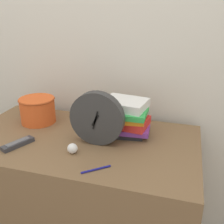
# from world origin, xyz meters

# --- Properties ---
(wall_back) EXTENTS (6.00, 0.04, 2.40)m
(wall_back) POSITION_xyz_m (0.00, 0.70, 1.20)
(wall_back) COLOR silver
(wall_back) RESTS_ON ground_plane
(desk) EXTENTS (1.14, 0.63, 0.74)m
(desk) POSITION_xyz_m (0.00, 0.31, 0.37)
(desk) COLOR brown
(desk) RESTS_ON ground_plane
(desk_clock) EXTENTS (0.25, 0.05, 0.25)m
(desk_clock) POSITION_xyz_m (0.10, 0.29, 0.87)
(desk_clock) COLOR #333333
(desk_clock) RESTS_ON desk
(book_stack) EXTENTS (0.25, 0.21, 0.18)m
(book_stack) POSITION_xyz_m (0.20, 0.42, 0.83)
(book_stack) COLOR #232328
(book_stack) RESTS_ON desk
(basket) EXTENTS (0.19, 0.19, 0.14)m
(basket) POSITION_xyz_m (-0.29, 0.43, 0.81)
(basket) COLOR #E05623
(basket) RESTS_ON desk
(tv_remote) EXTENTS (0.10, 0.16, 0.02)m
(tv_remote) POSITION_xyz_m (-0.24, 0.17, 0.75)
(tv_remote) COLOR #333338
(tv_remote) RESTS_ON desk
(crumpled_paper_ball) EXTENTS (0.04, 0.04, 0.04)m
(crumpled_paper_ball) POSITION_xyz_m (0.03, 0.18, 0.76)
(crumpled_paper_ball) COLOR white
(crumpled_paper_ball) RESTS_ON desk
(pen) EXTENTS (0.10, 0.08, 0.01)m
(pen) POSITION_xyz_m (0.17, 0.08, 0.74)
(pen) COLOR navy
(pen) RESTS_ON desk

